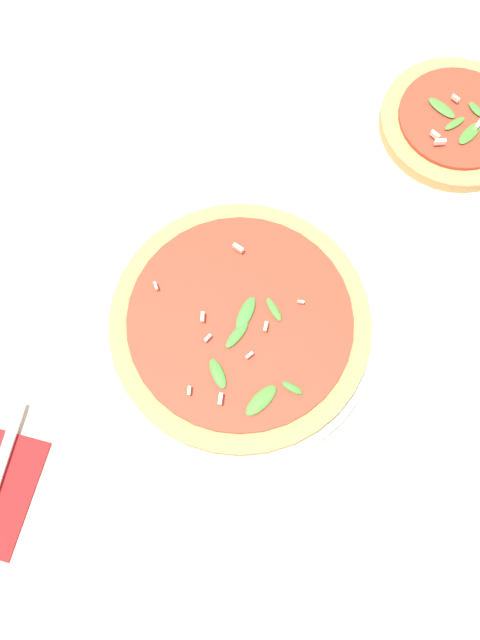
# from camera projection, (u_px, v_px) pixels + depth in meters

# --- Properties ---
(ground_plane) EXTENTS (6.00, 6.00, 0.00)m
(ground_plane) POSITION_uv_depth(u_px,v_px,m) (259.00, 329.00, 0.75)
(ground_plane) COLOR beige
(pizza_arugula_main) EXTENTS (0.33, 0.33, 0.05)m
(pizza_arugula_main) POSITION_uv_depth(u_px,v_px,m) (240.00, 324.00, 0.73)
(pizza_arugula_main) COLOR white
(pizza_arugula_main) RESTS_ON ground_plane
(pizza_personal_side) EXTENTS (0.22, 0.22, 0.05)m
(pizza_personal_side) POSITION_uv_depth(u_px,v_px,m) (454.00, 126.00, 0.82)
(pizza_personal_side) COLOR white
(pizza_personal_side) RESTS_ON ground_plane
(wine_glass) EXTENTS (0.07, 0.07, 0.14)m
(wine_glass) POSITION_uv_depth(u_px,v_px,m) (408.00, 480.00, 0.60)
(wine_glass) COLOR white
(wine_glass) RESTS_ON ground_plane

